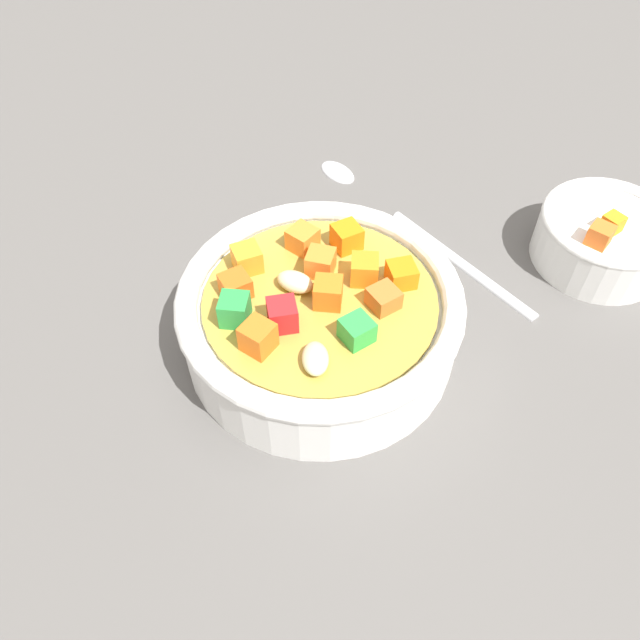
# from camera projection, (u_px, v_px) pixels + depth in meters

# --- Properties ---
(ground_plane) EXTENTS (1.40, 1.40, 0.02)m
(ground_plane) POSITION_uv_depth(u_px,v_px,m) (320.00, 353.00, 0.43)
(ground_plane) COLOR #565451
(soup_bowl_main) EXTENTS (0.18, 0.18, 0.06)m
(soup_bowl_main) POSITION_uv_depth(u_px,v_px,m) (320.00, 316.00, 0.40)
(soup_bowl_main) COLOR white
(soup_bowl_main) RESTS_ON ground_plane
(spoon) EXTENTS (0.10, 0.22, 0.01)m
(spoon) POSITION_uv_depth(u_px,v_px,m) (405.00, 218.00, 0.50)
(spoon) COLOR silver
(spoon) RESTS_ON ground_plane
(side_bowl_small) EXTENTS (0.10, 0.10, 0.05)m
(side_bowl_small) POSITION_uv_depth(u_px,v_px,m) (604.00, 238.00, 0.46)
(side_bowl_small) COLOR white
(side_bowl_small) RESTS_ON ground_plane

